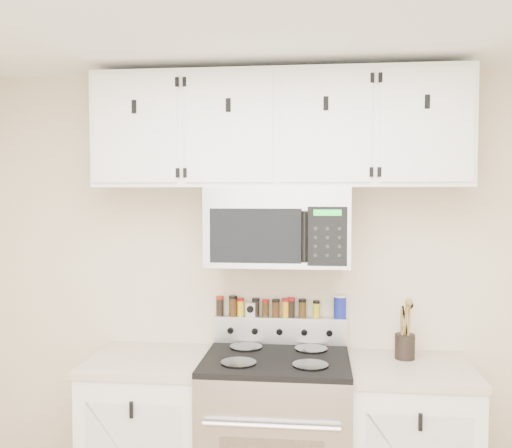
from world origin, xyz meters
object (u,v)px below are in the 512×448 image
(microwave, at_px, (278,226))
(utensil_crock, at_px, (405,344))
(range, at_px, (276,443))
(salt_canister, at_px, (340,307))

(microwave, height_order, utensil_crock, microwave)
(range, distance_m, microwave, 1.15)
(microwave, xyz_separation_m, salt_canister, (0.34, 0.16, -0.46))
(range, height_order, microwave, microwave)
(range, relative_size, microwave, 1.45)
(range, relative_size, salt_canister, 8.44)
(range, bearing_deg, utensil_crock, 11.13)
(microwave, xyz_separation_m, utensil_crock, (0.68, 0.01, -0.63))
(utensil_crock, xyz_separation_m, salt_canister, (-0.34, 0.15, 0.17))
(range, height_order, utensil_crock, utensil_crock)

